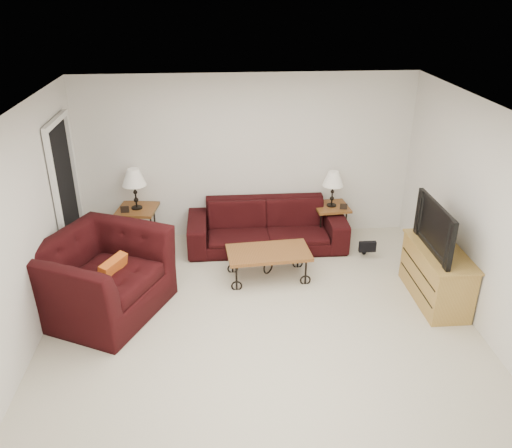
{
  "coord_description": "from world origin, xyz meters",
  "views": [
    {
      "loc": [
        -0.44,
        -4.95,
        3.69
      ],
      "look_at": [
        0.0,
        0.7,
        1.0
      ],
      "focal_mm": 36.42,
      "sensor_mm": 36.0,
      "label": 1
    }
  ],
  "objects_px": {
    "armchair": "(101,276)",
    "television": "(443,227)",
    "lamp_right": "(333,189)",
    "sofa": "(267,225)",
    "coffee_table": "(268,265)",
    "side_table_left": "(139,227)",
    "backpack": "(365,240)",
    "lamp_left": "(135,189)",
    "tv_stand": "(436,275)",
    "side_table_right": "(330,222)"
  },
  "relations": [
    {
      "from": "side_table_left",
      "to": "lamp_right",
      "type": "bearing_deg",
      "value": -0.0
    },
    {
      "from": "side_table_left",
      "to": "lamp_left",
      "type": "distance_m",
      "value": 0.61
    },
    {
      "from": "tv_stand",
      "to": "side_table_right",
      "type": "bearing_deg",
      "value": 118.27
    },
    {
      "from": "coffee_table",
      "to": "lamp_left",
      "type": "bearing_deg",
      "value": 148.83
    },
    {
      "from": "tv_stand",
      "to": "television",
      "type": "xyz_separation_m",
      "value": [
        -0.02,
        -0.0,
        0.66
      ]
    },
    {
      "from": "sofa",
      "to": "television",
      "type": "relative_size",
      "value": 2.23
    },
    {
      "from": "coffee_table",
      "to": "armchair",
      "type": "height_order",
      "value": "armchair"
    },
    {
      "from": "side_table_right",
      "to": "tv_stand",
      "type": "bearing_deg",
      "value": -61.73
    },
    {
      "from": "sofa",
      "to": "side_table_left",
      "type": "bearing_deg",
      "value": 174.63
    },
    {
      "from": "television",
      "to": "backpack",
      "type": "relative_size",
      "value": 2.17
    },
    {
      "from": "armchair",
      "to": "sofa",
      "type": "bearing_deg",
      "value": -28.21
    },
    {
      "from": "side_table_right",
      "to": "sofa",
      "type": "bearing_deg",
      "value": -169.89
    },
    {
      "from": "side_table_right",
      "to": "tv_stand",
      "type": "relative_size",
      "value": 0.47
    },
    {
      "from": "coffee_table",
      "to": "television",
      "type": "height_order",
      "value": "television"
    },
    {
      "from": "sofa",
      "to": "side_table_right",
      "type": "xyz_separation_m",
      "value": [
        1.01,
        0.18,
        -0.07
      ]
    },
    {
      "from": "sofa",
      "to": "coffee_table",
      "type": "xyz_separation_m",
      "value": [
        -0.07,
        -0.94,
        -0.14
      ]
    },
    {
      "from": "television",
      "to": "lamp_left",
      "type": "bearing_deg",
      "value": -114.76
    },
    {
      "from": "side_table_left",
      "to": "television",
      "type": "relative_size",
      "value": 0.58
    },
    {
      "from": "side_table_left",
      "to": "backpack",
      "type": "bearing_deg",
      "value": -9.72
    },
    {
      "from": "side_table_left",
      "to": "lamp_left",
      "type": "height_order",
      "value": "lamp_left"
    },
    {
      "from": "tv_stand",
      "to": "backpack",
      "type": "bearing_deg",
      "value": 114.75
    },
    {
      "from": "sofa",
      "to": "side_table_left",
      "type": "xyz_separation_m",
      "value": [
        -1.91,
        0.18,
        -0.04
      ]
    },
    {
      "from": "lamp_right",
      "to": "sofa",
      "type": "bearing_deg",
      "value": -169.89
    },
    {
      "from": "sofa",
      "to": "side_table_right",
      "type": "distance_m",
      "value": 1.03
    },
    {
      "from": "sofa",
      "to": "side_table_left",
      "type": "relative_size",
      "value": 3.84
    },
    {
      "from": "tv_stand",
      "to": "backpack",
      "type": "height_order",
      "value": "tv_stand"
    },
    {
      "from": "lamp_left",
      "to": "armchair",
      "type": "relative_size",
      "value": 0.42
    },
    {
      "from": "lamp_left",
      "to": "lamp_right",
      "type": "bearing_deg",
      "value": -0.0
    },
    {
      "from": "backpack",
      "to": "side_table_left",
      "type": "bearing_deg",
      "value": 160.43
    },
    {
      "from": "side_table_left",
      "to": "television",
      "type": "height_order",
      "value": "television"
    },
    {
      "from": "side_table_left",
      "to": "lamp_right",
      "type": "xyz_separation_m",
      "value": [
        2.92,
        -0.0,
        0.52
      ]
    },
    {
      "from": "side_table_left",
      "to": "armchair",
      "type": "bearing_deg",
      "value": -97.5
    },
    {
      "from": "lamp_right",
      "to": "tv_stand",
      "type": "bearing_deg",
      "value": -61.73
    },
    {
      "from": "backpack",
      "to": "coffee_table",
      "type": "bearing_deg",
      "value": -169.44
    },
    {
      "from": "side_table_left",
      "to": "lamp_right",
      "type": "height_order",
      "value": "lamp_right"
    },
    {
      "from": "armchair",
      "to": "television",
      "type": "bearing_deg",
      "value": -64.76
    },
    {
      "from": "coffee_table",
      "to": "television",
      "type": "xyz_separation_m",
      "value": [
        2.01,
        -0.66,
        0.8
      ]
    },
    {
      "from": "side_table_right",
      "to": "television",
      "type": "distance_m",
      "value": 2.14
    },
    {
      "from": "side_table_right",
      "to": "lamp_right",
      "type": "height_order",
      "value": "lamp_right"
    },
    {
      "from": "coffee_table",
      "to": "tv_stand",
      "type": "relative_size",
      "value": 0.93
    },
    {
      "from": "sofa",
      "to": "television",
      "type": "distance_m",
      "value": 2.61
    },
    {
      "from": "coffee_table",
      "to": "armchair",
      "type": "xyz_separation_m",
      "value": [
        -2.07,
        -0.59,
        0.27
      ]
    },
    {
      "from": "side_table_right",
      "to": "backpack",
      "type": "bearing_deg",
      "value": -54.96
    },
    {
      "from": "sofa",
      "to": "backpack",
      "type": "distance_m",
      "value": 1.46
    },
    {
      "from": "lamp_left",
      "to": "lamp_right",
      "type": "xyz_separation_m",
      "value": [
        2.92,
        -0.0,
        -0.09
      ]
    },
    {
      "from": "lamp_left",
      "to": "coffee_table",
      "type": "height_order",
      "value": "lamp_left"
    },
    {
      "from": "side_table_left",
      "to": "tv_stand",
      "type": "bearing_deg",
      "value": -24.65
    },
    {
      "from": "tv_stand",
      "to": "backpack",
      "type": "distance_m",
      "value": 1.34
    },
    {
      "from": "side_table_left",
      "to": "armchair",
      "type": "relative_size",
      "value": 0.42
    },
    {
      "from": "lamp_left",
      "to": "television",
      "type": "bearing_deg",
      "value": -24.76
    }
  ]
}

